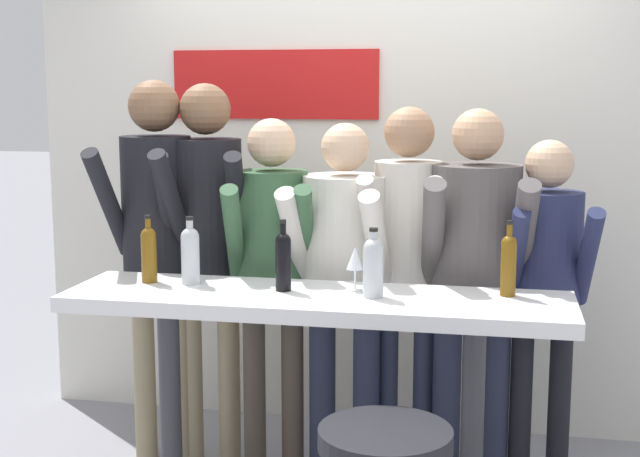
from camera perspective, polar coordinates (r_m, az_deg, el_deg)
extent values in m
cube|color=silver|center=(4.74, 3.00, 3.34)|extent=(3.60, 0.10, 2.69)
cube|color=red|center=(4.76, -2.92, 9.19)|extent=(1.11, 0.02, 0.36)
cube|color=white|center=(3.52, -0.25, -4.70)|extent=(2.00, 0.52, 0.06)
cylinder|color=#333338|center=(3.83, -9.55, -11.19)|extent=(0.09, 0.09, 0.95)
cylinder|color=#333338|center=(3.60, 9.71, -12.55)|extent=(0.09, 0.09, 0.95)
cylinder|color=black|center=(3.01, 4.20, -13.30)|extent=(0.45, 0.45, 0.07)
cylinder|color=gray|center=(4.47, -11.17, -8.98)|extent=(0.11, 0.11, 0.89)
cylinder|color=gray|center=(4.40, -9.00, -9.21)|extent=(0.11, 0.11, 0.89)
cylinder|color=black|center=(4.26, -10.39, 1.13)|extent=(0.34, 0.34, 0.70)
sphere|color=brown|center=(4.22, -10.58, 7.72)|extent=(0.24, 0.24, 0.24)
cylinder|color=black|center=(4.17, -13.33, 1.56)|extent=(0.09, 0.41, 0.53)
cylinder|color=black|center=(4.04, -9.36, 1.44)|extent=(0.09, 0.41, 0.53)
cylinder|color=gray|center=(4.42, -8.23, -9.18)|extent=(0.11, 0.11, 0.88)
cylinder|color=gray|center=(4.40, -5.84, -9.22)|extent=(0.11, 0.11, 0.88)
cylinder|color=black|center=(4.23, -7.24, 1.00)|extent=(0.39, 0.39, 0.70)
sphere|color=brown|center=(4.19, -7.37, 7.59)|extent=(0.24, 0.24, 0.24)
cylinder|color=black|center=(4.08, -9.76, 1.36)|extent=(0.16, 0.41, 0.53)
cylinder|color=black|center=(4.04, -5.33, 1.37)|extent=(0.16, 0.41, 0.53)
cylinder|color=#473D33|center=(4.26, -4.21, -10.35)|extent=(0.10, 0.10, 0.80)
cylinder|color=#473D33|center=(4.24, -1.77, -10.39)|extent=(0.10, 0.10, 0.80)
cylinder|color=#335638|center=(4.07, -3.08, -0.75)|extent=(0.38, 0.38, 0.64)
sphere|color=#D6AD89|center=(4.02, -3.13, 5.51)|extent=(0.22, 0.22, 0.22)
cylinder|color=#335638|center=(3.92, -5.51, -0.46)|extent=(0.14, 0.38, 0.49)
cylinder|color=#335638|center=(3.90, -1.00, -0.48)|extent=(0.14, 0.38, 0.49)
cylinder|color=#23283D|center=(4.21, 0.15, -10.62)|extent=(0.12, 0.12, 0.80)
cylinder|color=#23283D|center=(4.16, 2.97, -10.87)|extent=(0.12, 0.12, 0.80)
cylinder|color=beige|center=(4.00, 1.59, -1.08)|extent=(0.41, 0.41, 0.63)
sphere|color=#D6AD89|center=(3.95, 1.62, 5.22)|extent=(0.22, 0.22, 0.22)
cylinder|color=beige|center=(3.90, -1.54, -0.67)|extent=(0.12, 0.39, 0.49)
cylinder|color=beige|center=(3.80, 3.64, -0.93)|extent=(0.12, 0.39, 0.49)
cylinder|color=#23283D|center=(4.22, 4.33, -10.34)|extent=(0.10, 0.10, 0.83)
cylinder|color=#23283D|center=(4.20, 6.63, -10.46)|extent=(0.10, 0.10, 0.83)
cylinder|color=beige|center=(4.03, 5.64, -0.37)|extent=(0.31, 0.31, 0.66)
sphere|color=#9E7556|center=(3.98, 5.74, 6.16)|extent=(0.22, 0.22, 0.22)
cylinder|color=beige|center=(3.88, 3.24, 0.02)|extent=(0.08, 0.38, 0.50)
cylinder|color=beige|center=(3.85, 7.50, -0.13)|extent=(0.08, 0.38, 0.50)
cylinder|color=#23283D|center=(4.14, 8.10, -10.83)|extent=(0.13, 0.13, 0.83)
cylinder|color=#23283D|center=(4.15, 11.13, -10.84)|extent=(0.13, 0.13, 0.83)
cylinder|color=#514C4C|center=(3.95, 9.89, -0.68)|extent=(0.43, 0.43, 0.66)
sphere|color=tan|center=(3.91, 10.08, 5.94)|extent=(0.22, 0.22, 0.22)
cylinder|color=#514C4C|center=(3.78, 7.26, -0.34)|extent=(0.13, 0.40, 0.51)
cylinder|color=#514C4C|center=(3.81, 12.87, -0.43)|extent=(0.13, 0.40, 0.51)
cylinder|color=black|center=(4.16, 12.70, -11.30)|extent=(0.10, 0.10, 0.76)
cylinder|color=black|center=(4.19, 15.04, -11.27)|extent=(0.10, 0.10, 0.76)
cylinder|color=#23284C|center=(3.99, 14.24, -2.01)|extent=(0.34, 0.34, 0.61)
sphere|color=#D6AD89|center=(3.94, 14.48, 4.03)|extent=(0.21, 0.21, 0.21)
cylinder|color=#23284C|center=(3.82, 12.43, -1.77)|extent=(0.11, 0.36, 0.46)
cylinder|color=#23284C|center=(3.87, 16.73, -1.82)|extent=(0.11, 0.36, 0.46)
cylinder|color=brown|center=(3.54, 11.96, -2.58)|extent=(0.06, 0.06, 0.21)
sphere|color=brown|center=(3.52, 12.02, -0.92)|extent=(0.06, 0.06, 0.06)
cylinder|color=brown|center=(3.52, 12.04, -0.33)|extent=(0.02, 0.02, 0.07)
cylinder|color=black|center=(3.51, 12.06, 0.39)|extent=(0.03, 0.03, 0.02)
cylinder|color=#B7BCC1|center=(3.71, -8.29, -2.04)|extent=(0.08, 0.08, 0.20)
sphere|color=#B7BCC1|center=(3.70, -8.33, -0.53)|extent=(0.08, 0.08, 0.08)
cylinder|color=#B7BCC1|center=(3.69, -8.34, 0.00)|extent=(0.03, 0.03, 0.07)
cylinder|color=black|center=(3.68, -8.35, 0.65)|extent=(0.03, 0.03, 0.01)
cylinder|color=brown|center=(3.77, -10.88, -1.92)|extent=(0.06, 0.06, 0.20)
sphere|color=brown|center=(3.76, -10.93, -0.43)|extent=(0.06, 0.06, 0.06)
cylinder|color=brown|center=(3.75, -10.94, 0.10)|extent=(0.02, 0.02, 0.07)
cylinder|color=black|center=(3.75, -10.96, 0.74)|extent=(0.03, 0.03, 0.01)
cylinder|color=#B7BCC1|center=(3.45, 3.42, -2.86)|extent=(0.08, 0.08, 0.19)
sphere|color=#B7BCC1|center=(3.43, 3.44, -1.30)|extent=(0.08, 0.08, 0.08)
cylinder|color=#B7BCC1|center=(3.42, 3.45, -0.74)|extent=(0.03, 0.03, 0.07)
cylinder|color=black|center=(3.42, 3.45, -0.06)|extent=(0.03, 0.03, 0.01)
cylinder|color=black|center=(3.56, -2.37, -2.40)|extent=(0.06, 0.06, 0.20)
sphere|color=black|center=(3.54, -2.38, -0.80)|extent=(0.06, 0.06, 0.06)
cylinder|color=black|center=(3.53, -2.38, -0.23)|extent=(0.02, 0.02, 0.07)
cylinder|color=black|center=(3.53, -2.38, 0.46)|extent=(0.03, 0.03, 0.01)
cylinder|color=silver|center=(3.58, 2.25, -3.94)|extent=(0.06, 0.06, 0.01)
cylinder|color=silver|center=(3.57, 2.25, -3.26)|extent=(0.01, 0.01, 0.08)
cone|color=silver|center=(3.55, 2.26, -1.91)|extent=(0.07, 0.07, 0.09)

